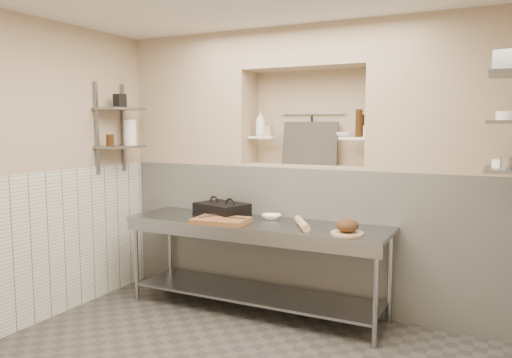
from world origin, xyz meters
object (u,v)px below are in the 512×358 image
Objects in this scene: cutting_board at (221,221)px; bottle_soap at (261,123)px; panini_press at (222,210)px; mixing_bowl at (271,217)px; rolling_pin at (302,224)px; prep_table at (255,248)px; jug_left at (130,133)px; bowl_alcove at (344,135)px; bread_loaf at (347,225)px.

bottle_soap reaches higher than cutting_board.
mixing_bowl is (0.52, 0.08, -0.04)m from panini_press.
bottle_soap is (-0.71, 0.60, 0.91)m from rolling_pin.
mixing_bowl is 1.04m from bottle_soap.
mixing_bowl is at bearing 25.08° from panini_press.
jug_left reaches higher than prep_table.
panini_press is 2.11× the size of bottle_soap.
bowl_alcove reaches higher than cutting_board.
panini_press reaches higher than cutting_board.
prep_table is 0.43m from cutting_board.
mixing_bowl is 1.29× the size of bowl_alcove.
mixing_bowl is 0.71× the size of bottle_soap.
bottle_soap is 1.82× the size of bowl_alcove.
cutting_board is 2.65× the size of bread_loaf.
rolling_pin is (0.42, -0.24, 0.01)m from mixing_bowl.
cutting_board is (0.17, -0.31, -0.05)m from panini_press.
bowl_alcove is at bearing 37.54° from prep_table.
mixing_bowl is (0.35, 0.39, 0.00)m from cutting_board.
mixing_bowl is 0.42× the size of rolling_pin.
rolling_pin is 0.46m from bread_loaf.
panini_press is at bearing 4.44° from jug_left.
cutting_board is 2.65× the size of mixing_bowl.
bread_loaf is 1.61m from bottle_soap.
bowl_alcove reaches higher than panini_press.
rolling_pin is at bearing -40.08° from bottle_soap.
rolling_pin is 2.40× the size of bread_loaf.
cutting_board is at bearing -93.98° from bottle_soap.
bread_loaf is at bearing 2.71° from cutting_board.
jug_left is at bearing 170.12° from cutting_board.
cutting_board reaches higher than prep_table.
mixing_bowl is 1.00× the size of bread_loaf.
bread_loaf is 0.71× the size of jug_left.
jug_left is at bearing -159.48° from panini_press.
jug_left is (-1.27, 0.22, 0.83)m from cutting_board.
bowl_alcove reaches higher than mixing_bowl.
rolling_pin is at bearing -29.91° from mixing_bowl.
bottle_soap is at bearing 139.92° from rolling_pin.
bread_loaf is (0.87, -0.33, 0.05)m from mixing_bowl.
panini_press is 2.13× the size of jug_left.
cutting_board is at bearing -9.88° from jug_left.
bowl_alcove is (0.62, 0.35, 0.81)m from mixing_bowl.
panini_press is 2.99× the size of bread_loaf.
jug_left is at bearing -174.09° from mixing_bowl.
bread_loaf is at bearing -3.77° from jug_left.
bottle_soap is at bearing 149.26° from bread_loaf.
panini_press is at bearing -159.07° from bowl_alcove.
cutting_board is 0.78m from rolling_pin.
jug_left is (-1.62, -0.17, 0.83)m from mixing_bowl.
bowl_alcove is (0.92, -0.01, -0.11)m from bottle_soap.
prep_table is at bearing 1.94° from panini_press.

